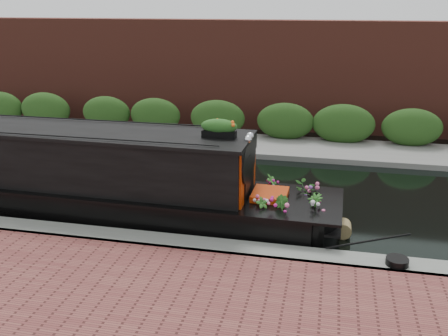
# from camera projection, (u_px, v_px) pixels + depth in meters

# --- Properties ---
(ground) EXTENTS (80.00, 80.00, 0.00)m
(ground) POSITION_uv_depth(u_px,v_px,m) (175.00, 189.00, 13.01)
(ground) COLOR black
(ground) RESTS_ON ground
(near_bank_coping) EXTENTS (40.00, 0.60, 0.50)m
(near_bank_coping) POSITION_uv_depth(u_px,v_px,m) (125.00, 247.00, 9.95)
(near_bank_coping) COLOR slate
(near_bank_coping) RESTS_ON ground
(far_bank_path) EXTENTS (40.00, 2.40, 0.34)m
(far_bank_path) POSITION_uv_depth(u_px,v_px,m) (213.00, 145.00, 16.90)
(far_bank_path) COLOR slate
(far_bank_path) RESTS_ON ground
(far_hedge) EXTENTS (40.00, 1.10, 2.80)m
(far_hedge) POSITION_uv_depth(u_px,v_px,m) (219.00, 139.00, 17.73)
(far_hedge) COLOR #224517
(far_hedge) RESTS_ON ground
(far_brick_wall) EXTENTS (40.00, 1.00, 8.00)m
(far_brick_wall) POSITION_uv_depth(u_px,v_px,m) (230.00, 125.00, 19.68)
(far_brick_wall) COLOR #5F2A20
(far_brick_wall) RESTS_ON ground
(narrowboat) EXTENTS (10.95, 2.14, 2.57)m
(narrowboat) POSITION_uv_depth(u_px,v_px,m) (86.00, 181.00, 11.34)
(narrowboat) COLOR black
(narrowboat) RESTS_ON ground
(rope_fender) EXTENTS (0.34, 0.38, 0.34)m
(rope_fender) POSITION_uv_depth(u_px,v_px,m) (343.00, 229.00, 10.36)
(rope_fender) COLOR olive
(rope_fender) RESTS_ON ground
(coiled_mooring_rope) EXTENTS (0.40, 0.40, 0.12)m
(coiled_mooring_rope) POSITION_uv_depth(u_px,v_px,m) (397.00, 261.00, 8.78)
(coiled_mooring_rope) COLOR black
(coiled_mooring_rope) RESTS_ON near_bank_coping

